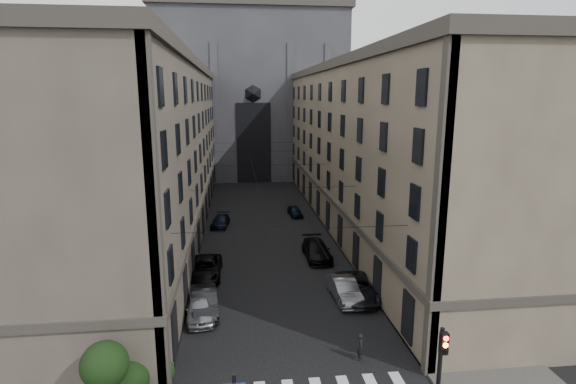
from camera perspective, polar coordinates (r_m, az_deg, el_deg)
name	(u,v)px	position (r m, az deg, el deg)	size (l,w,h in m)	color
sidewalk_left	(174,229)	(53.70, -14.25, -4.58)	(7.00, 80.00, 0.15)	#383533
sidewalk_right	(351,223)	(54.94, 8.05, -3.94)	(7.00, 80.00, 0.15)	#383533
building_left	(143,150)	(52.36, -17.98, 5.15)	(13.60, 60.60, 18.85)	#484037
building_right	(378,146)	(53.98, 11.38, 5.70)	(13.60, 60.60, 18.85)	brown
gothic_tower	(251,82)	(90.08, -4.78, 13.75)	(35.00, 23.00, 58.00)	#2D2D33
traffic_light_right	(440,368)	(22.48, 18.77, -20.44)	(0.34, 0.50, 5.20)	black
shrub_cluster	(126,379)	(24.69, -19.85, -21.41)	(3.90, 4.40, 3.90)	black
tram_wires	(264,167)	(51.37, -3.03, 3.24)	(14.00, 60.00, 0.43)	black
car_left_near	(199,308)	(32.68, -11.24, -14.22)	(1.84, 4.59, 1.56)	gray
car_left_midnear	(205,302)	(33.35, -10.55, -13.54)	(1.75, 5.01, 1.65)	black
car_left_midfar	(205,268)	(39.32, -10.45, -9.50)	(2.66, 5.77, 1.60)	black
car_left_far	(220,221)	(53.66, -8.57, -3.70)	(1.84, 4.53, 1.32)	black
car_right_near	(345,289)	(35.00, 7.20, -12.18)	(1.70, 4.89, 1.61)	slate
car_right_midnear	(356,288)	(35.36, 8.67, -11.98)	(2.65, 5.74, 1.59)	black
car_right_midfar	(317,250)	(43.01, 3.68, -7.39)	(2.28, 5.61, 1.63)	black
car_right_far	(295,211)	(57.82, 0.89, -2.42)	(1.53, 3.80, 1.29)	black
pedestrian	(361,347)	(28.00, 9.21, -18.84)	(0.60, 0.39, 1.64)	black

